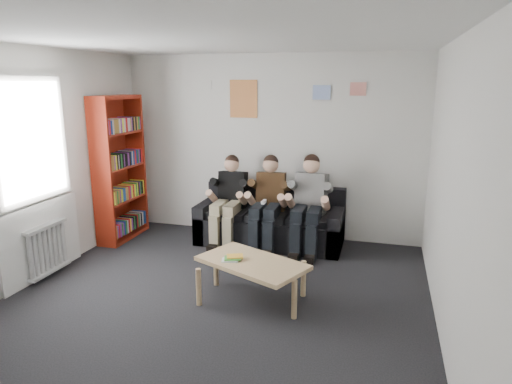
# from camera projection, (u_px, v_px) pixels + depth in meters

# --- Properties ---
(room_shell) EXTENTS (5.00, 5.00, 5.00)m
(room_shell) POSITION_uv_depth(u_px,v_px,m) (207.00, 181.00, 4.46)
(room_shell) COLOR black
(room_shell) RESTS_ON ground
(sofa) EXTENTS (2.08, 0.85, 0.80)m
(sofa) POSITION_uv_depth(u_px,v_px,m) (271.00, 223.00, 6.64)
(sofa) COLOR black
(sofa) RESTS_ON ground
(bookshelf) EXTENTS (0.32, 0.95, 2.11)m
(bookshelf) POSITION_uv_depth(u_px,v_px,m) (120.00, 169.00, 6.68)
(bookshelf) COLOR maroon
(bookshelf) RESTS_ON ground
(coffee_table) EXTENTS (1.13, 0.62, 0.45)m
(coffee_table) POSITION_uv_depth(u_px,v_px,m) (252.00, 266.00, 4.83)
(coffee_table) COLOR #D4B37A
(coffee_table) RESTS_ON ground
(game_cases) EXTENTS (0.21, 0.18, 0.04)m
(game_cases) POSITION_uv_depth(u_px,v_px,m) (232.00, 258.00, 4.84)
(game_cases) COLOR white
(game_cases) RESTS_ON coffee_table
(person_left) EXTENTS (0.39, 0.84, 1.28)m
(person_left) POSITION_uv_depth(u_px,v_px,m) (228.00, 201.00, 6.54)
(person_left) COLOR black
(person_left) RESTS_ON sofa
(person_middle) EXTENTS (0.41, 0.87, 1.30)m
(person_middle) POSITION_uv_depth(u_px,v_px,m) (267.00, 203.00, 6.38)
(person_middle) COLOR #4C3019
(person_middle) RESTS_ON sofa
(person_right) EXTENTS (0.42, 0.90, 1.33)m
(person_right) POSITION_uv_depth(u_px,v_px,m) (308.00, 205.00, 6.22)
(person_right) COLOR silver
(person_right) RESTS_ON sofa
(radiator) EXTENTS (0.10, 0.64, 0.60)m
(radiator) POSITION_uv_depth(u_px,v_px,m) (48.00, 249.00, 5.45)
(radiator) COLOR silver
(radiator) RESTS_ON ground
(window) EXTENTS (0.05, 1.30, 2.36)m
(window) POSITION_uv_depth(u_px,v_px,m) (36.00, 193.00, 5.31)
(window) COLOR white
(window) RESTS_ON room_shell
(poster_large) EXTENTS (0.42, 0.01, 0.55)m
(poster_large) POSITION_uv_depth(u_px,v_px,m) (244.00, 99.00, 6.73)
(poster_large) COLOR gold
(poster_large) RESTS_ON room_shell
(poster_blue) EXTENTS (0.25, 0.01, 0.20)m
(poster_blue) POSITION_uv_depth(u_px,v_px,m) (322.00, 92.00, 6.40)
(poster_blue) COLOR #467FEF
(poster_blue) RESTS_ON room_shell
(poster_pink) EXTENTS (0.22, 0.01, 0.18)m
(poster_pink) POSITION_uv_depth(u_px,v_px,m) (358.00, 89.00, 6.25)
(poster_pink) COLOR #D442AB
(poster_pink) RESTS_ON room_shell
(poster_sign) EXTENTS (0.20, 0.01, 0.14)m
(poster_sign) POSITION_uv_depth(u_px,v_px,m) (205.00, 85.00, 6.84)
(poster_sign) COLOR silver
(poster_sign) RESTS_ON room_shell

